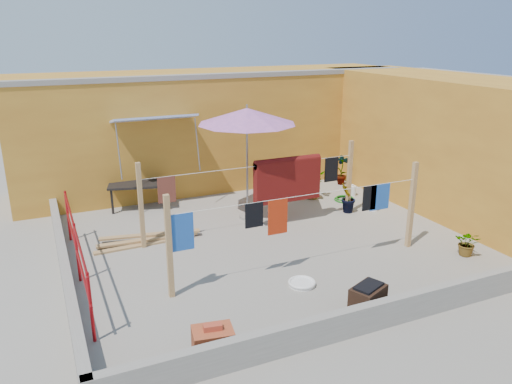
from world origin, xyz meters
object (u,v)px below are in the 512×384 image
brick_stack (213,342)px  green_hose (345,199)px  water_jug_b (374,205)px  water_jug_a (352,191)px  plant_back_a (312,185)px  patio_umbrella (247,117)px  outdoor_table (138,186)px  white_basin (302,283)px  brazier (368,300)px

brick_stack → green_hose: bearing=41.9°
brick_stack → water_jug_b: bearing=34.7°
water_jug_a → water_jug_b: (-0.19, -1.21, 0.01)m
green_hose → plant_back_a: bearing=143.1°
brick_stack → water_jug_a: brick_stack is taller
brick_stack → plant_back_a: 7.10m
brick_stack → water_jug_a: (5.78, 5.08, -0.07)m
patio_umbrella → water_jug_b: 3.90m
water_jug_b → water_jug_a: bearing=80.9°
outdoor_table → water_jug_a: 5.65m
water_jug_b → outdoor_table: bearing=154.4°
outdoor_table → brick_stack: 6.42m
water_jug_a → green_hose: 0.50m
patio_umbrella → white_basin: 4.21m
water_jug_a → plant_back_a: size_ratio=0.44×
brazier → water_jug_a: (3.22, 5.08, -0.11)m
outdoor_table → plant_back_a: 4.50m
water_jug_a → brick_stack: bearing=-138.7°
water_jug_a → patio_umbrella: bearing=-173.0°
water_jug_b → plant_back_a: size_ratio=0.47×
outdoor_table → water_jug_b: bearing=-25.6°
brick_stack → green_hose: brick_stack is taller
outdoor_table → brazier: 6.79m
patio_umbrella → outdoor_table: bearing=142.2°
patio_umbrella → brazier: bearing=-89.5°
white_basin → outdoor_table: bearing=108.9°
patio_umbrella → brick_stack: bearing=-118.3°
outdoor_table → plant_back_a: plant_back_a is taller
green_hose → plant_back_a: 0.93m
outdoor_table → brick_stack: (-0.30, -6.40, -0.39)m
white_basin → water_jug_b: 4.39m
brick_stack → plant_back_a: bearing=48.8°
brick_stack → brazier: 2.56m
outdoor_table → green_hose: 5.34m
water_jug_b → brazier: bearing=-128.0°
outdoor_table → white_basin: (1.77, -5.17, -0.56)m
water_jug_a → water_jug_b: 1.22m
brazier → green_hose: bearing=59.8°
water_jug_b → white_basin: bearing=-143.0°
outdoor_table → brick_stack: size_ratio=2.53×
water_jug_a → water_jug_b: bearing=-99.1°
brick_stack → plant_back_a: size_ratio=0.86×
outdoor_table → water_jug_b: size_ratio=4.59×
brazier → green_hose: 5.58m
green_hose → water_jug_b: bearing=-77.1°
brazier → water_jug_b: bearing=52.0°
brazier → plant_back_a: 5.75m
water_jug_a → plant_back_a: bearing=166.6°
outdoor_table → white_basin: bearing=-71.1°
white_basin → water_jug_b: water_jug_b is taller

